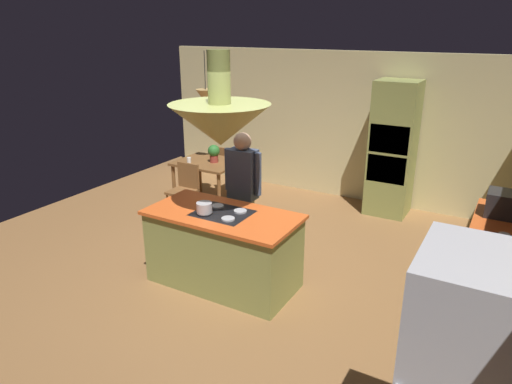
{
  "coord_description": "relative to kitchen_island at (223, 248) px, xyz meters",
  "views": [
    {
      "loc": [
        2.78,
        -4.28,
        2.95
      ],
      "look_at": [
        0.1,
        0.4,
        1.0
      ],
      "focal_mm": 32.57,
      "sensor_mm": 36.0,
      "label": 1
    }
  ],
  "objects": [
    {
      "name": "ground",
      "position": [
        0.0,
        0.2,
        -0.46
      ],
      "size": [
        8.16,
        8.16,
        0.0
      ],
      "primitive_type": "plane",
      "color": "olive"
    },
    {
      "name": "person_at_island",
      "position": [
        -0.16,
        0.72,
        0.52
      ],
      "size": [
        0.53,
        0.23,
        1.7
      ],
      "color": "tan",
      "rests_on": "ground"
    },
    {
      "name": "counter_run_right",
      "position": [
        2.84,
        0.8,
        0.01
      ],
      "size": [
        0.73,
        2.41,
        0.91
      ],
      "color": "#8C934C",
      "rests_on": "ground"
    },
    {
      "name": "canister_sugar",
      "position": [
        2.84,
        0.39,
        0.54
      ],
      "size": [
        0.13,
        0.13,
        0.18
      ],
      "primitive_type": "cylinder",
      "color": "#E0B78C",
      "rests_on": "counter_run_right"
    },
    {
      "name": "range_hood",
      "position": [
        0.0,
        0.0,
        1.5
      ],
      "size": [
        1.1,
        1.1,
        1.0
      ],
      "color": "#8C934C"
    },
    {
      "name": "canister_tea",
      "position": [
        2.84,
        0.57,
        0.54
      ],
      "size": [
        0.1,
        0.1,
        0.17
      ],
      "primitive_type": "cylinder",
      "color": "silver",
      "rests_on": "counter_run_right"
    },
    {
      "name": "kitchen_island",
      "position": [
        0.0,
        0.0,
        0.0
      ],
      "size": [
        1.77,
        0.9,
        0.93
      ],
      "color": "#8C934C",
      "rests_on": "ground"
    },
    {
      "name": "pendant_light_over_table",
      "position": [
        -1.7,
        2.1,
        1.4
      ],
      "size": [
        0.32,
        0.32,
        0.82
      ],
      "color": "#E0B266"
    },
    {
      "name": "microwave_on_counter",
      "position": [
        2.84,
        1.51,
        0.59
      ],
      "size": [
        0.46,
        0.36,
        0.28
      ],
      "primitive_type": "cube",
      "color": "#232326",
      "rests_on": "counter_run_right"
    },
    {
      "name": "chair_by_back_wall",
      "position": [
        -1.7,
        2.75,
        0.04
      ],
      "size": [
        0.4,
        0.4,
        0.87
      ],
      "rotation": [
        0.0,
        0.0,
        3.14
      ],
      "color": "brown",
      "rests_on": "ground"
    },
    {
      "name": "oven_tower",
      "position": [
        1.1,
        3.24,
        0.62
      ],
      "size": [
        0.66,
        0.62,
        2.16
      ],
      "color": "#8C934C",
      "rests_on": "ground"
    },
    {
      "name": "canister_flour",
      "position": [
        2.84,
        0.21,
        0.55
      ],
      "size": [
        0.12,
        0.12,
        0.2
      ],
      "primitive_type": "cylinder",
      "color": "silver",
      "rests_on": "counter_run_right"
    },
    {
      "name": "cooking_pot_on_cooktop",
      "position": [
        -0.16,
        -0.13,
        0.53
      ],
      "size": [
        0.18,
        0.18,
        0.12
      ],
      "primitive_type": "cylinder",
      "color": "#B2B2B7",
      "rests_on": "kitchen_island"
    },
    {
      "name": "cup_on_table",
      "position": [
        -1.94,
        1.88,
        0.34
      ],
      "size": [
        0.07,
        0.07,
        0.09
      ],
      "primitive_type": "cylinder",
      "color": "white",
      "rests_on": "dining_table"
    },
    {
      "name": "wall_back",
      "position": [
        0.0,
        3.65,
        0.81
      ],
      "size": [
        6.8,
        0.1,
        2.55
      ],
      "primitive_type": "cube",
      "color": "beige",
      "rests_on": "ground"
    },
    {
      "name": "potted_plant_on_table",
      "position": [
        -1.59,
        2.12,
        0.47
      ],
      "size": [
        0.2,
        0.2,
        0.3
      ],
      "color": "#99382D",
      "rests_on": "dining_table"
    },
    {
      "name": "chair_facing_island",
      "position": [
        -1.7,
        1.45,
        0.04
      ],
      "size": [
        0.4,
        0.4,
        0.87
      ],
      "color": "brown",
      "rests_on": "ground"
    },
    {
      "name": "dining_table",
      "position": [
        -1.7,
        2.1,
        0.2
      ],
      "size": [
        1.05,
        0.86,
        0.76
      ],
      "color": "brown",
      "rests_on": "ground"
    }
  ]
}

